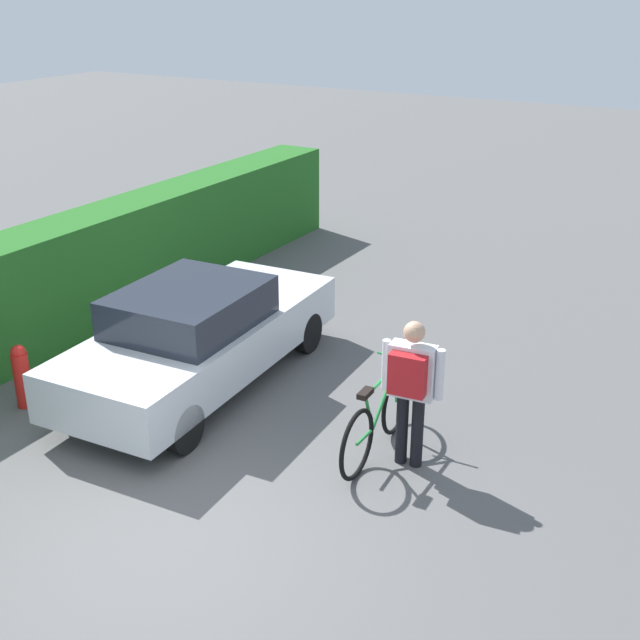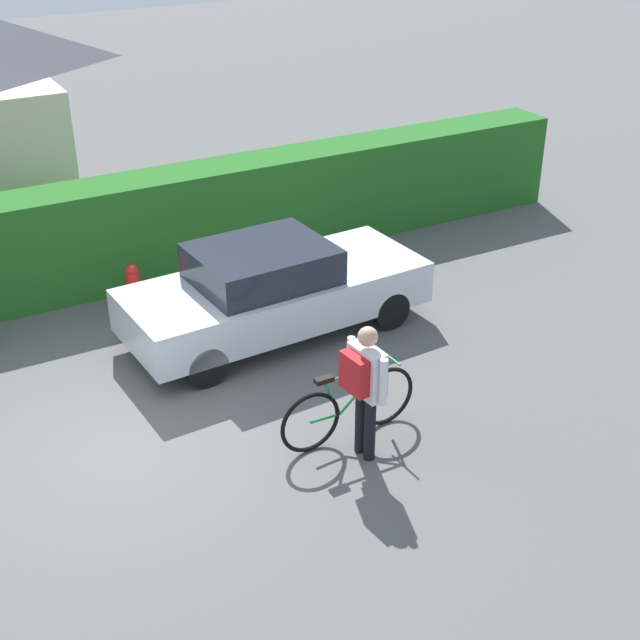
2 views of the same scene
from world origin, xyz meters
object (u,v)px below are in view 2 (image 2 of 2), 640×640
Objects in this scene: bicycle at (349,407)px; fire_hydrant at (134,289)px; person_rider at (364,381)px; parked_car_near at (273,290)px.

fire_hydrant is (-1.18, 4.18, -0.00)m from bicycle.
parked_car_near is at bearing 82.51° from person_rider.
parked_car_near is 3.10m from person_rider.
bicycle is at bearing -74.21° from fire_hydrant.
fire_hydrant is at bearing 103.91° from person_rider.
person_rider is 2.04× the size of fire_hydrant.
bicycle is at bearing 82.47° from person_rider.
bicycle is 1.09× the size of person_rider.
fire_hydrant is (-1.53, 1.51, -0.28)m from parked_car_near.
parked_car_near is 2.17m from fire_hydrant.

